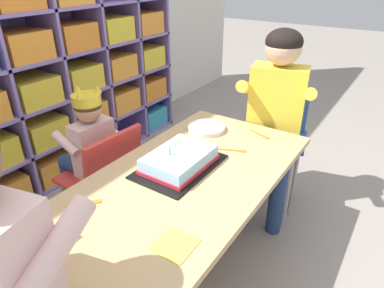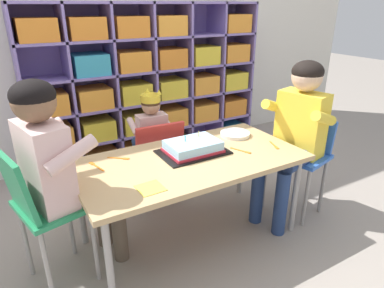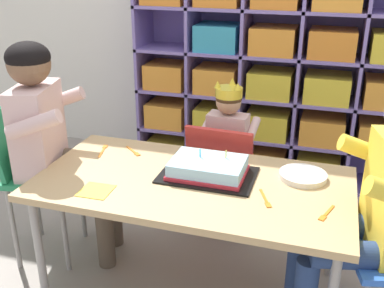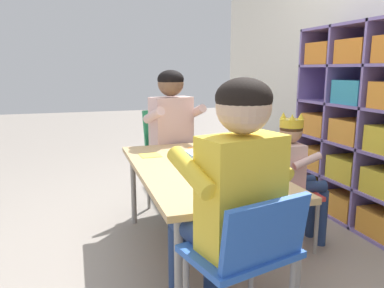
{
  "view_description": "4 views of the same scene",
  "coord_description": "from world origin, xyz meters",
  "px_view_note": "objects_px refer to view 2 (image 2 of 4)",
  "views": [
    {
      "loc": [
        -0.97,
        -0.69,
        1.34
      ],
      "look_at": [
        0.06,
        -0.0,
        0.68
      ],
      "focal_mm": 31.65,
      "sensor_mm": 36.0,
      "label": 1
    },
    {
      "loc": [
        -0.88,
        -1.53,
        1.37
      ],
      "look_at": [
        0.01,
        -0.01,
        0.64
      ],
      "focal_mm": 31.6,
      "sensor_mm": 36.0,
      "label": 2
    },
    {
      "loc": [
        0.51,
        -1.63,
        1.43
      ],
      "look_at": [
        -0.01,
        0.03,
        0.7
      ],
      "focal_mm": 42.97,
      "sensor_mm": 36.0,
      "label": 3
    },
    {
      "loc": [
        1.92,
        -0.64,
        1.08
      ],
      "look_at": [
        -0.02,
        -0.03,
        0.67
      ],
      "focal_mm": 34.95,
      "sensor_mm": 36.0,
      "label": 4
    }
  ],
  "objects_px": {
    "guest_at_table_side": "(296,125)",
    "paper_plate_stack": "(235,134)",
    "classroom_chair_blue": "(156,153)",
    "fork_near_cake_tray": "(275,146)",
    "classroom_chair_adult_side": "(41,205)",
    "adult_helper_seated": "(59,161)",
    "fork_at_table_front_edge": "(242,151)",
    "fork_beside_plate_stack": "(120,158)",
    "child_with_crown": "(150,130)",
    "classroom_chair_guest_side": "(300,152)",
    "birthday_cake_on_tray": "(193,148)",
    "activity_table": "(191,164)",
    "fork_scattered_mid_table": "(96,166)"
  },
  "relations": [
    {
      "from": "adult_helper_seated",
      "to": "fork_at_table_front_edge",
      "type": "bearing_deg",
      "value": -110.8
    },
    {
      "from": "fork_scattered_mid_table",
      "to": "classroom_chair_blue",
      "type": "bearing_deg",
      "value": 109.94
    },
    {
      "from": "child_with_crown",
      "to": "classroom_chair_adult_side",
      "type": "bearing_deg",
      "value": 38.73
    },
    {
      "from": "child_with_crown",
      "to": "adult_helper_seated",
      "type": "height_order",
      "value": "adult_helper_seated"
    },
    {
      "from": "classroom_chair_blue",
      "to": "adult_helper_seated",
      "type": "height_order",
      "value": "adult_helper_seated"
    },
    {
      "from": "classroom_chair_adult_side",
      "to": "adult_helper_seated",
      "type": "xyz_separation_m",
      "value": [
        0.12,
        0.03,
        0.19
      ]
    },
    {
      "from": "paper_plate_stack",
      "to": "fork_near_cake_tray",
      "type": "distance_m",
      "value": 0.29
    },
    {
      "from": "classroom_chair_adult_side",
      "to": "fork_beside_plate_stack",
      "type": "distance_m",
      "value": 0.49
    },
    {
      "from": "activity_table",
      "to": "fork_beside_plate_stack",
      "type": "xyz_separation_m",
      "value": [
        -0.36,
        0.2,
        0.04
      ]
    },
    {
      "from": "adult_helper_seated",
      "to": "fork_near_cake_tray",
      "type": "xyz_separation_m",
      "value": [
        1.24,
        -0.17,
        -0.12
      ]
    },
    {
      "from": "activity_table",
      "to": "birthday_cake_on_tray",
      "type": "distance_m",
      "value": 0.11
    },
    {
      "from": "classroom_chair_guest_side",
      "to": "adult_helper_seated",
      "type": "bearing_deg",
      "value": -109.18
    },
    {
      "from": "classroom_chair_blue",
      "to": "fork_near_cake_tray",
      "type": "distance_m",
      "value": 0.84
    },
    {
      "from": "classroom_chair_guest_side",
      "to": "fork_beside_plate_stack",
      "type": "height_order",
      "value": "classroom_chair_guest_side"
    },
    {
      "from": "child_with_crown",
      "to": "activity_table",
      "type": "bearing_deg",
      "value": 91.73
    },
    {
      "from": "child_with_crown",
      "to": "fork_scattered_mid_table",
      "type": "height_order",
      "value": "child_with_crown"
    },
    {
      "from": "birthday_cake_on_tray",
      "to": "fork_near_cake_tray",
      "type": "xyz_separation_m",
      "value": [
        0.49,
        -0.17,
        -0.03
      ]
    },
    {
      "from": "paper_plate_stack",
      "to": "fork_scattered_mid_table",
      "type": "relative_size",
      "value": 1.39
    },
    {
      "from": "birthday_cake_on_tray",
      "to": "fork_near_cake_tray",
      "type": "relative_size",
      "value": 3.27
    },
    {
      "from": "birthday_cake_on_tray",
      "to": "fork_beside_plate_stack",
      "type": "height_order",
      "value": "birthday_cake_on_tray"
    },
    {
      "from": "birthday_cake_on_tray",
      "to": "classroom_chair_blue",
      "type": "bearing_deg",
      "value": 94.84
    },
    {
      "from": "activity_table",
      "to": "fork_near_cake_tray",
      "type": "xyz_separation_m",
      "value": [
        0.54,
        -0.11,
        0.04
      ]
    },
    {
      "from": "guest_at_table_side",
      "to": "fork_beside_plate_stack",
      "type": "distance_m",
      "value": 1.12
    },
    {
      "from": "paper_plate_stack",
      "to": "fork_beside_plate_stack",
      "type": "distance_m",
      "value": 0.79
    },
    {
      "from": "paper_plate_stack",
      "to": "fork_at_table_front_edge",
      "type": "relative_size",
      "value": 1.48
    },
    {
      "from": "activity_table",
      "to": "classroom_chair_guest_side",
      "type": "height_order",
      "value": "classroom_chair_guest_side"
    },
    {
      "from": "guest_at_table_side",
      "to": "fork_at_table_front_edge",
      "type": "bearing_deg",
      "value": -109.42
    },
    {
      "from": "guest_at_table_side",
      "to": "paper_plate_stack",
      "type": "xyz_separation_m",
      "value": [
        -0.28,
        0.27,
        -0.1
      ]
    },
    {
      "from": "paper_plate_stack",
      "to": "classroom_chair_adult_side",
      "type": "bearing_deg",
      "value": -174.14
    },
    {
      "from": "paper_plate_stack",
      "to": "fork_beside_plate_stack",
      "type": "xyz_separation_m",
      "value": [
        -0.79,
        0.04,
        -0.01
      ]
    },
    {
      "from": "paper_plate_stack",
      "to": "fork_at_table_front_edge",
      "type": "distance_m",
      "value": 0.26
    },
    {
      "from": "adult_helper_seated",
      "to": "classroom_chair_guest_side",
      "type": "bearing_deg",
      "value": -108.92
    },
    {
      "from": "guest_at_table_side",
      "to": "fork_beside_plate_stack",
      "type": "xyz_separation_m",
      "value": [
        -1.07,
        0.31,
        -0.11
      ]
    },
    {
      "from": "classroom_chair_adult_side",
      "to": "fork_at_table_front_edge",
      "type": "bearing_deg",
      "value": -108.66
    },
    {
      "from": "guest_at_table_side",
      "to": "fork_near_cake_tray",
      "type": "bearing_deg",
      "value": -103.83
    },
    {
      "from": "child_with_crown",
      "to": "fork_at_table_front_edge",
      "type": "relative_size",
      "value": 6.17
    },
    {
      "from": "classroom_chair_blue",
      "to": "child_with_crown",
      "type": "height_order",
      "value": "child_with_crown"
    },
    {
      "from": "classroom_chair_adult_side",
      "to": "paper_plate_stack",
      "type": "distance_m",
      "value": 1.26
    },
    {
      "from": "classroom_chair_guest_side",
      "to": "fork_near_cake_tray",
      "type": "distance_m",
      "value": 0.3
    },
    {
      "from": "fork_beside_plate_stack",
      "to": "fork_at_table_front_edge",
      "type": "bearing_deg",
      "value": -162.01
    },
    {
      "from": "activity_table",
      "to": "fork_at_table_front_edge",
      "type": "height_order",
      "value": "fork_at_table_front_edge"
    },
    {
      "from": "child_with_crown",
      "to": "birthday_cake_on_tray",
      "type": "bearing_deg",
      "value": 96.65
    },
    {
      "from": "fork_at_table_front_edge",
      "to": "fork_scattered_mid_table",
      "type": "distance_m",
      "value": 0.85
    },
    {
      "from": "classroom_chair_adult_side",
      "to": "classroom_chair_guest_side",
      "type": "height_order",
      "value": "classroom_chair_adult_side"
    },
    {
      "from": "child_with_crown",
      "to": "guest_at_table_side",
      "type": "distance_m",
      "value": 1.02
    },
    {
      "from": "classroom_chair_guest_side",
      "to": "fork_at_table_front_edge",
      "type": "relative_size",
      "value": 4.98
    },
    {
      "from": "activity_table",
      "to": "fork_scattered_mid_table",
      "type": "height_order",
      "value": "fork_scattered_mid_table"
    },
    {
      "from": "child_with_crown",
      "to": "adult_helper_seated",
      "type": "bearing_deg",
      "value": 41.53
    },
    {
      "from": "activity_table",
      "to": "fork_scattered_mid_table",
      "type": "xyz_separation_m",
      "value": [
        -0.5,
        0.17,
        0.04
      ]
    },
    {
      "from": "classroom_chair_adult_side",
      "to": "guest_at_table_side",
      "type": "relative_size",
      "value": 0.73
    }
  ]
}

